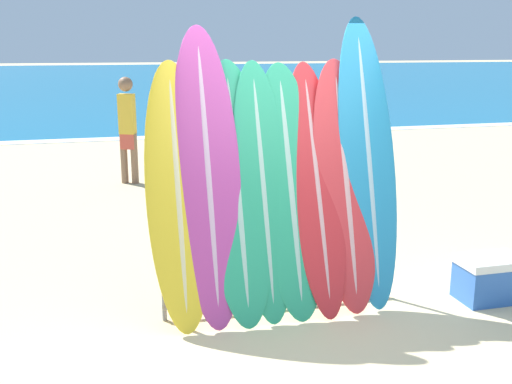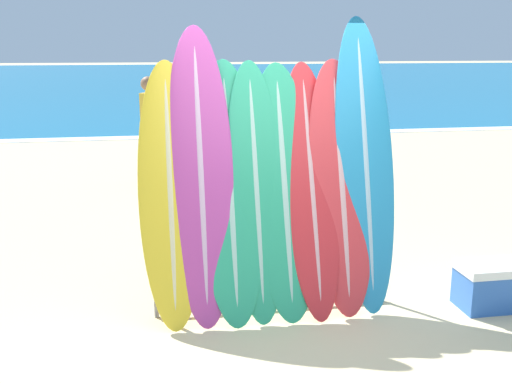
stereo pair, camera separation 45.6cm
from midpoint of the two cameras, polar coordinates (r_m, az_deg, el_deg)
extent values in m
plane|color=#CCB789|center=(5.05, 8.01, -13.49)|extent=(160.00, 160.00, 0.00)
cube|color=#146693|center=(45.21, -8.34, 10.76)|extent=(120.00, 60.00, 0.00)
cube|color=white|center=(15.67, -4.65, 5.34)|extent=(120.00, 0.60, 0.01)
cylinder|color=slate|center=(5.19, -7.11, -7.46)|extent=(0.04, 0.04, 0.87)
cylinder|color=slate|center=(5.65, 14.13, -5.98)|extent=(0.04, 0.04, 0.87)
cylinder|color=slate|center=(5.20, 4.06, -2.55)|extent=(2.08, 0.04, 0.04)
cylinder|color=slate|center=(5.45, 3.93, -9.89)|extent=(2.08, 0.04, 0.04)
ellipsoid|color=yellow|center=(5.05, -5.63, -0.08)|extent=(0.54, 0.83, 2.20)
ellipsoid|color=beige|center=(5.05, -5.63, -0.08)|extent=(0.10, 0.81, 2.11)
ellipsoid|color=#B23D8E|center=(5.09, -2.76, 1.78)|extent=(0.57, 0.94, 2.49)
ellipsoid|color=#CAA1BE|center=(5.09, -2.76, 1.78)|extent=(0.10, 0.92, 2.40)
ellipsoid|color=#289E70|center=(5.13, 0.07, 0.20)|extent=(0.58, 0.93, 2.20)
ellipsoid|color=#9AC3B3|center=(5.13, 0.07, 0.20)|extent=(0.11, 0.90, 2.11)
ellipsoid|color=#289E70|center=(5.16, 2.54, 0.23)|extent=(0.50, 0.85, 2.19)
ellipsoid|color=#9AC3B3|center=(5.16, 2.54, 0.23)|extent=(0.09, 0.82, 2.10)
ellipsoid|color=#289E70|center=(5.22, 5.20, 0.23)|extent=(0.60, 0.88, 2.17)
ellipsoid|color=#9AC3B3|center=(5.22, 5.20, 0.23)|extent=(0.11, 0.86, 2.08)
ellipsoid|color=red|center=(5.29, 7.75, 0.37)|extent=(0.49, 0.95, 2.18)
ellipsoid|color=#D19A9C|center=(5.29, 7.75, 0.37)|extent=(0.09, 0.93, 2.09)
ellipsoid|color=red|center=(5.36, 10.52, 0.59)|extent=(0.58, 0.82, 2.20)
ellipsoid|color=#D59E9F|center=(5.36, 10.52, 0.59)|extent=(0.10, 0.80, 2.12)
ellipsoid|color=teal|center=(5.45, 12.70, 2.70)|extent=(0.53, 0.85, 2.57)
ellipsoid|color=#98BACC|center=(5.45, 12.70, 2.70)|extent=(0.09, 0.83, 2.47)
cylinder|color=tan|center=(10.36, -3.46, 3.13)|extent=(0.11, 0.11, 0.78)
cylinder|color=tan|center=(10.29, -2.60, 3.07)|extent=(0.11, 0.11, 0.78)
cube|color=#282D38|center=(10.28, -3.05, 4.59)|extent=(0.26, 0.23, 0.23)
cube|color=gold|center=(10.22, -3.08, 6.93)|extent=(0.28, 0.25, 0.61)
sphere|color=tan|center=(10.18, -3.12, 9.43)|extent=(0.22, 0.22, 0.22)
cylinder|color=#846047|center=(10.50, -9.23, 3.33)|extent=(0.12, 0.12, 0.85)
cylinder|color=#846047|center=(10.43, -8.29, 3.29)|extent=(0.12, 0.12, 0.85)
cube|color=#CC4C3D|center=(10.42, -8.82, 4.93)|extent=(0.28, 0.23, 0.26)
cube|color=gold|center=(10.35, -8.91, 7.45)|extent=(0.30, 0.26, 0.67)
sphere|color=#846047|center=(10.31, -9.02, 10.16)|extent=(0.24, 0.24, 0.24)
cube|color=#2D60B7|center=(5.92, 23.55, -8.54)|extent=(0.57, 0.38, 0.34)
cube|color=white|center=(5.85, 23.75, -6.65)|extent=(0.60, 0.39, 0.07)
camera|label=1|loc=(0.23, -87.80, 0.54)|focal=42.00mm
camera|label=2|loc=(0.23, 92.20, -0.54)|focal=42.00mm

